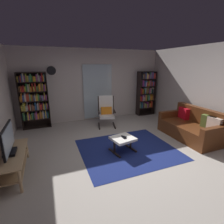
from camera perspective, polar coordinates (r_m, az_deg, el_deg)
name	(u,v)px	position (r m, az deg, el deg)	size (l,w,h in m)	color
ground_plane	(126,153)	(4.14, 4.91, -13.79)	(7.02, 7.02, 0.00)	#ADA49A
wall_back	(93,85)	(6.37, -6.56, 9.03)	(5.60, 0.06, 2.60)	beige
wall_right	(216,93)	(5.44, 31.83, 5.63)	(0.06, 6.00, 2.60)	beige
glass_door_panel	(98,92)	(6.38, -4.82, 6.83)	(1.10, 0.01, 2.00)	silver
area_rug	(128,149)	(4.30, 5.36, -12.51)	(2.29, 1.99, 0.01)	navy
tv_stand	(11,161)	(3.78, -31.00, -14.12)	(0.50, 1.29, 0.45)	tan
television	(8,141)	(3.63, -31.82, -8.34)	(0.20, 0.87, 0.54)	black
bookshelf_near_tv	(34,99)	(5.99, -24.94, 3.88)	(0.87, 0.30, 1.82)	black
bookshelf_near_sofa	(146,91)	(7.10, 11.43, 6.85)	(0.74, 0.30, 1.78)	black
leather_sofa	(192,127)	(5.35, 25.49, -4.68)	(0.91, 1.71, 0.85)	#572C14
lounge_armchair	(106,110)	(5.73, -1.96, 0.57)	(0.71, 0.77, 1.02)	black
ottoman	(123,140)	(4.09, 3.70, -9.46)	(0.60, 0.57, 0.36)	white
tv_remote	(124,136)	(4.10, 4.07, -8.29)	(0.04, 0.14, 0.02)	black
cell_phone	(124,138)	(4.04, 4.12, -8.73)	(0.07, 0.14, 0.01)	black
wall_clock	(51,71)	(6.04, -19.93, 13.09)	(0.29, 0.03, 0.29)	silver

